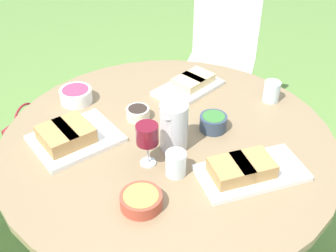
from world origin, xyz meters
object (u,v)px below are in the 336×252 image
at_px(chair_near_left, 221,55).
at_px(handbag, 30,135).
at_px(water_pitcher, 174,127).
at_px(wine_glass, 146,135).
at_px(dining_table, 168,160).

xyz_separation_m(chair_near_left, handbag, (0.88, -0.97, -0.40)).
bearing_deg(water_pitcher, wine_glass, -19.82).
bearing_deg(dining_table, wine_glass, -1.17).
distance_m(water_pitcher, wine_glass, 0.14).
relative_size(dining_table, chair_near_left, 1.50).
bearing_deg(dining_table, handbag, -107.42).
bearing_deg(handbag, chair_near_left, 132.31).
height_order(wine_glass, handbag, wine_glass).
xyz_separation_m(wine_glass, handbag, (-0.54, -1.18, -0.77)).
xyz_separation_m(dining_table, water_pitcher, (0.04, 0.04, 0.21)).
height_order(chair_near_left, water_pitcher, water_pitcher).
distance_m(wine_glass, handbag, 1.51).
bearing_deg(chair_near_left, handbag, -47.69).
relative_size(chair_near_left, water_pitcher, 4.61).
height_order(dining_table, handbag, dining_table).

